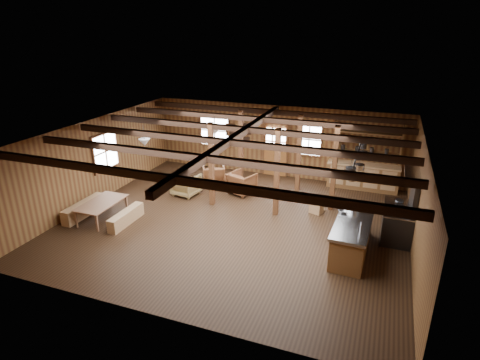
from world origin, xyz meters
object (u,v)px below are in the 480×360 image
object	(u,v)px
kitchen_island	(352,236)
dining_table	(103,211)
armchair_c	(186,184)
commercial_range	(400,217)
armchair_a	(214,175)
armchair_b	(242,183)

from	to	relation	value
kitchen_island	dining_table	distance (m)	7.43
dining_table	armchair_c	size ratio (longest dim) A/B	1.92
commercial_range	armchair_c	xyz separation A→B (m)	(-7.05, 0.66, -0.24)
armchair_a	armchair_b	size ratio (longest dim) A/B	0.96
kitchen_island	armchair_c	distance (m)	6.20
dining_table	armchair_b	size ratio (longest dim) A/B	1.89
commercial_range	armchair_a	world-z (taller)	commercial_range
commercial_range	armchair_b	size ratio (longest dim) A/B	2.24
kitchen_island	commercial_range	xyz separation A→B (m)	(1.15, 1.26, 0.15)
armchair_b	armchair_c	distance (m)	1.98
armchair_a	kitchen_island	bearing A→B (deg)	123.06
armchair_b	commercial_range	bearing A→B (deg)	-176.16
armchair_a	armchair_c	distance (m)	1.37
commercial_range	armchair_b	bearing A→B (deg)	164.35
kitchen_island	dining_table	world-z (taller)	kitchen_island
kitchen_island	armchair_c	xyz separation A→B (m)	(-5.90, 1.92, -0.09)
kitchen_island	armchair_a	distance (m)	6.27
commercial_range	armchair_a	distance (m)	6.83
kitchen_island	armchair_b	size ratio (longest dim) A/B	2.94
armchair_c	dining_table	bearing A→B (deg)	68.66
armchair_b	armchair_a	bearing A→B (deg)	-0.14
armchair_a	armchair_c	world-z (taller)	armchair_c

